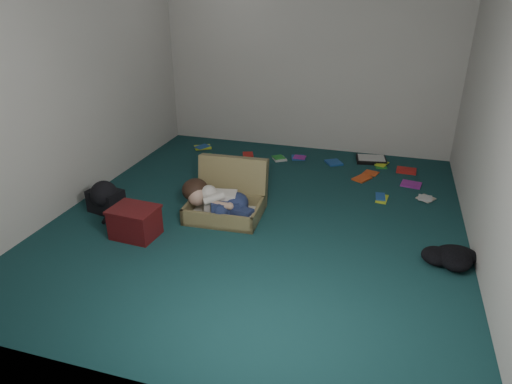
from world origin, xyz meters
The scene contains 12 objects.
floor centered at (0.00, 0.00, 0.00)m, with size 4.50×4.50×0.00m, color #163F41.
wall_back centered at (0.00, 2.25, 1.30)m, with size 4.50×4.50×0.00m, color silver.
wall_front centered at (0.00, -2.25, 1.30)m, with size 4.50×4.50×0.00m, color silver.
wall_left centered at (-2.00, 0.00, 1.30)m, with size 4.50×4.50×0.00m, color silver.
wall_right centered at (2.00, 0.00, 1.30)m, with size 4.50×4.50×0.00m, color silver.
suitcase centered at (-0.36, 0.03, 0.16)m, with size 0.77×0.76×0.54m.
person centered at (-0.40, -0.16, 0.21)m, with size 0.81×0.38×0.34m.
maroon_bin centered at (-1.02, -0.70, 0.15)m, with size 0.45×0.36×0.29m.
backpack centered at (-1.58, -0.33, 0.13)m, with size 0.43×0.34×0.26m, color black, non-canonical shape.
clothing_pile centered at (1.70, -0.25, 0.08)m, with size 0.49×0.40×0.16m, color black, non-canonical shape.
paper_tray centered at (0.99, 1.95, 0.03)m, with size 0.43×0.34×0.05m.
book_scatter centered at (0.46, 1.49, 0.01)m, with size 3.22×1.23×0.02m.
Camera 1 is at (1.15, -3.98, 2.21)m, focal length 32.00 mm.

